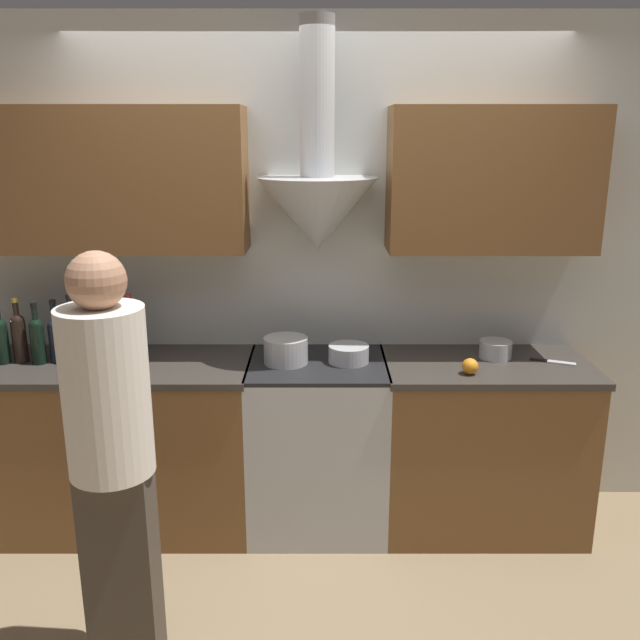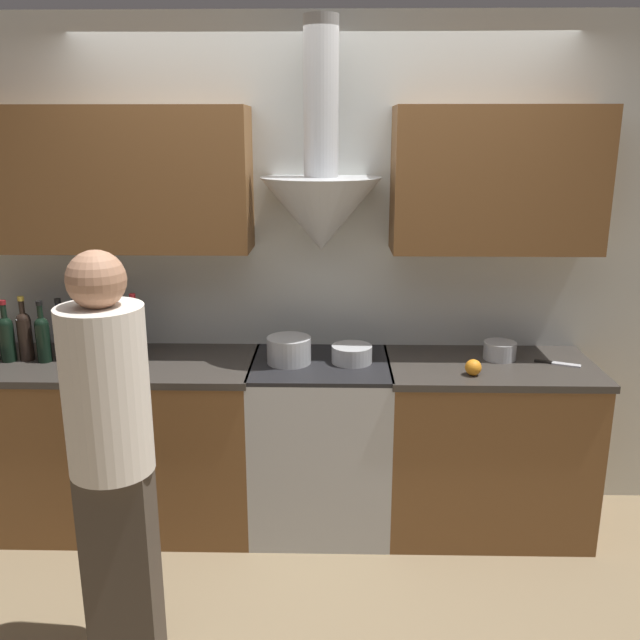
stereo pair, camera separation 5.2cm
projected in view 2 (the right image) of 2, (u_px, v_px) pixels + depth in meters
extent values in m
plane|color=#847051|center=(319.00, 560.00, 3.32)|extent=(12.00, 12.00, 0.00)
cube|color=silver|center=(322.00, 273.00, 3.63)|extent=(8.40, 0.06, 2.60)
cone|color=#B7BABC|center=(321.00, 214.00, 3.35)|extent=(0.60, 0.60, 0.36)
cylinder|color=#B7BABC|center=(321.00, 98.00, 3.21)|extent=(0.17, 0.17, 0.74)
cube|color=brown|center=(99.00, 180.00, 3.34)|extent=(1.50, 0.32, 0.70)
cube|color=brown|center=(497.00, 180.00, 3.30)|extent=(1.02, 0.32, 0.70)
cube|color=brown|center=(112.00, 445.00, 3.57)|extent=(1.50, 0.60, 0.87)
cube|color=#38332D|center=(104.00, 364.00, 3.44)|extent=(1.52, 0.62, 0.03)
cube|color=brown|center=(485.00, 449.00, 3.53)|extent=(1.02, 0.60, 0.87)
cube|color=#38332D|center=(491.00, 367.00, 3.40)|extent=(1.04, 0.62, 0.03)
cube|color=#B7BABC|center=(320.00, 446.00, 3.54)|extent=(0.70, 0.60, 0.88)
cube|color=black|center=(319.00, 480.00, 3.27)|extent=(0.49, 0.01, 0.40)
cube|color=black|center=(320.00, 364.00, 3.42)|extent=(0.70, 0.60, 0.02)
cube|color=#B7BABC|center=(321.00, 358.00, 3.70)|extent=(0.70, 0.06, 0.10)
cylinder|color=black|center=(8.00, 343.00, 3.41)|extent=(0.07, 0.07, 0.19)
sphere|color=black|center=(5.00, 324.00, 3.39)|extent=(0.07, 0.07, 0.07)
cylinder|color=black|center=(4.00, 313.00, 3.37)|extent=(0.03, 0.03, 0.08)
cylinder|color=maroon|center=(2.00, 302.00, 3.36)|extent=(0.03, 0.03, 0.02)
cylinder|color=black|center=(26.00, 340.00, 3.43)|extent=(0.07, 0.07, 0.21)
sphere|color=black|center=(23.00, 319.00, 3.40)|extent=(0.07, 0.07, 0.07)
cylinder|color=black|center=(22.00, 309.00, 3.38)|extent=(0.03, 0.03, 0.08)
cylinder|color=gold|center=(21.00, 299.00, 3.37)|extent=(0.03, 0.03, 0.02)
cylinder|color=black|center=(43.00, 343.00, 3.41)|extent=(0.07, 0.07, 0.20)
sphere|color=black|center=(41.00, 324.00, 3.38)|extent=(0.07, 0.07, 0.07)
cylinder|color=black|center=(40.00, 313.00, 3.36)|extent=(0.03, 0.03, 0.08)
cylinder|color=black|center=(39.00, 303.00, 3.35)|extent=(0.03, 0.03, 0.02)
cylinder|color=black|center=(62.00, 342.00, 3.43)|extent=(0.07, 0.07, 0.19)
sphere|color=black|center=(60.00, 325.00, 3.41)|extent=(0.07, 0.07, 0.07)
cylinder|color=black|center=(59.00, 312.00, 3.39)|extent=(0.03, 0.03, 0.10)
cylinder|color=black|center=(57.00, 301.00, 3.37)|extent=(0.03, 0.03, 0.02)
cylinder|color=black|center=(78.00, 341.00, 3.40)|extent=(0.07, 0.07, 0.22)
sphere|color=black|center=(76.00, 320.00, 3.37)|extent=(0.07, 0.07, 0.07)
cylinder|color=black|center=(75.00, 307.00, 3.36)|extent=(0.03, 0.03, 0.10)
cylinder|color=black|center=(73.00, 295.00, 3.34)|extent=(0.03, 0.03, 0.02)
cylinder|color=black|center=(99.00, 344.00, 3.41)|extent=(0.08, 0.08, 0.18)
sphere|color=black|center=(97.00, 326.00, 3.39)|extent=(0.08, 0.08, 0.08)
cylinder|color=black|center=(96.00, 312.00, 3.37)|extent=(0.03, 0.03, 0.11)
cylinder|color=#234C33|center=(95.00, 299.00, 3.35)|extent=(0.03, 0.03, 0.02)
cylinder|color=black|center=(119.00, 341.00, 3.42)|extent=(0.08, 0.08, 0.21)
sphere|color=black|center=(117.00, 321.00, 3.39)|extent=(0.07, 0.07, 0.07)
cylinder|color=black|center=(116.00, 309.00, 3.37)|extent=(0.03, 0.03, 0.10)
cylinder|color=maroon|center=(115.00, 297.00, 3.35)|extent=(0.03, 0.03, 0.02)
cylinder|color=black|center=(136.00, 341.00, 3.41)|extent=(0.07, 0.07, 0.21)
sphere|color=black|center=(134.00, 321.00, 3.39)|extent=(0.07, 0.07, 0.07)
cylinder|color=black|center=(133.00, 308.00, 3.37)|extent=(0.03, 0.03, 0.10)
cylinder|color=maroon|center=(132.00, 296.00, 3.35)|extent=(0.03, 0.03, 0.02)
cylinder|color=#B7BABC|center=(289.00, 350.00, 3.40)|extent=(0.22, 0.22, 0.13)
cylinder|color=#B7BABC|center=(352.00, 354.00, 3.41)|extent=(0.20, 0.20, 0.09)
sphere|color=orange|center=(473.00, 367.00, 3.23)|extent=(0.08, 0.08, 0.08)
cylinder|color=#B7BABC|center=(500.00, 350.00, 3.46)|extent=(0.17, 0.17, 0.09)
cube|color=silver|center=(566.00, 365.00, 3.37)|extent=(0.14, 0.09, 0.01)
cube|color=black|center=(543.00, 362.00, 3.41)|extent=(0.09, 0.05, 0.01)
cube|color=#473D33|center=(122.00, 567.00, 2.59)|extent=(0.26, 0.17, 0.83)
cylinder|color=silver|center=(106.00, 391.00, 2.40)|extent=(0.31, 0.31, 0.62)
sphere|color=#AD7A5B|center=(96.00, 280.00, 2.29)|extent=(0.20, 0.20, 0.20)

